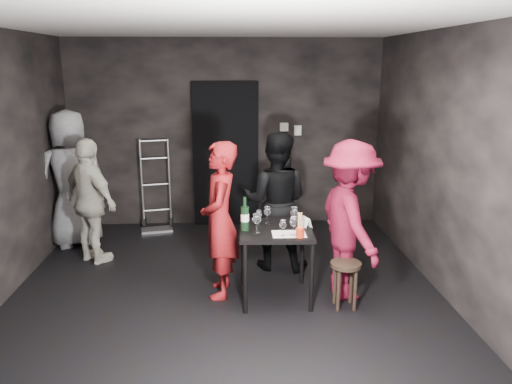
{
  "coord_description": "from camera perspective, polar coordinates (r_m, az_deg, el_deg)",
  "views": [
    {
      "loc": [
        0.05,
        -4.75,
        2.36
      ],
      "look_at": [
        0.32,
        0.25,
        1.05
      ],
      "focal_mm": 35.0,
      "sensor_mm": 36.0,
      "label": 1
    }
  ],
  "objects": [
    {
      "name": "stool",
      "position": [
        5.02,
        10.2,
        -9.11
      ],
      "size": [
        0.3,
        0.3,
        0.47
      ],
      "rotation": [
        0.0,
        0.0,
        0.18
      ],
      "color": "black",
      "rests_on": "floor"
    },
    {
      "name": "hand_truck",
      "position": [
        7.38,
        -11.26,
        -2.43
      ],
      "size": [
        0.44,
        0.36,
        1.31
      ],
      "rotation": [
        0.0,
        0.0,
        0.21
      ],
      "color": "#B2B2B7",
      "rests_on": "floor"
    },
    {
      "name": "server_red",
      "position": [
        5.06,
        -4.16,
        -2.62
      ],
      "size": [
        0.43,
        0.64,
        1.73
      ],
      "primitive_type": "imported",
      "rotation": [
        0.0,
        0.0,
        -1.6
      ],
      "color": "maroon",
      "rests_on": "floor"
    },
    {
      "name": "man_maroon",
      "position": [
        5.09,
        10.71,
        -2.48
      ],
      "size": [
        0.74,
        1.22,
        1.77
      ],
      "primitive_type": "imported",
      "rotation": [
        0.0,
        0.0,
        1.77
      ],
      "color": "maroon",
      "rests_on": "floor"
    },
    {
      "name": "wallbox_lower",
      "position": [
        7.33,
        4.78,
        7.04
      ],
      "size": [
        0.1,
        0.06,
        0.14
      ],
      "primitive_type": "cube",
      "color": "#B7B7B2",
      "rests_on": "wall_back"
    },
    {
      "name": "wine_glass_a",
      "position": [
        4.81,
        0.08,
        -3.5
      ],
      "size": [
        0.1,
        0.1,
        0.22
      ],
      "primitive_type": null,
      "rotation": [
        0.0,
        0.0,
        -0.29
      ],
      "color": "white",
      "rests_on": "tasting_table"
    },
    {
      "name": "wine_glass_d",
      "position": [
        4.75,
        3.11,
        -4.05
      ],
      "size": [
        0.08,
        0.08,
        0.18
      ],
      "primitive_type": null,
      "rotation": [
        0.0,
        0.0,
        -0.28
      ],
      "color": "white",
      "rests_on": "tasting_table"
    },
    {
      "name": "floor",
      "position": [
        5.3,
        -3.4,
        -11.83
      ],
      "size": [
        4.5,
        5.0,
        0.02
      ],
      "primitive_type": "cube",
      "color": "black",
      "rests_on": "ground"
    },
    {
      "name": "wall_right",
      "position": [
        5.33,
        21.36,
        2.7
      ],
      "size": [
        0.04,
        5.0,
        2.7
      ],
      "primitive_type": "cube",
      "color": "black",
      "rests_on": "ground"
    },
    {
      "name": "bystander_cream",
      "position": [
        6.23,
        -18.36,
        -1.01
      ],
      "size": [
        0.95,
        0.91,
        1.52
      ],
      "primitive_type": "imported",
      "rotation": [
        0.0,
        0.0,
        2.43
      ],
      "color": "beige",
      "rests_on": "floor"
    },
    {
      "name": "wine_glass_e",
      "position": [
        4.77,
        4.32,
        -3.77
      ],
      "size": [
        0.1,
        0.1,
        0.21
      ],
      "primitive_type": null,
      "rotation": [
        0.0,
        0.0,
        -0.21
      ],
      "color": "white",
      "rests_on": "tasting_table"
    },
    {
      "name": "woman_black",
      "position": [
        5.74,
        2.26,
        -0.54
      ],
      "size": [
        0.92,
        0.65,
        1.72
      ],
      "primitive_type": "imported",
      "rotation": [
        0.0,
        0.0,
        2.9
      ],
      "color": "black",
      "rests_on": "floor"
    },
    {
      "name": "wall_back",
      "position": [
        7.32,
        -3.51,
        6.66
      ],
      "size": [
        4.5,
        0.04,
        2.7
      ],
      "primitive_type": "cube",
      "color": "black",
      "rests_on": "ground"
    },
    {
      "name": "doorway",
      "position": [
        7.31,
        -3.48,
        4.26
      ],
      "size": [
        0.95,
        0.1,
        2.1
      ],
      "primitive_type": "cube",
      "color": "black",
      "rests_on": "ground"
    },
    {
      "name": "ceiling",
      "position": [
        4.76,
        -3.91,
        18.7
      ],
      "size": [
        4.5,
        5.0,
        0.02
      ],
      "primitive_type": "cube",
      "color": "silver",
      "rests_on": "ground"
    },
    {
      "name": "tasting_table",
      "position": [
        5.03,
        2.27,
        -5.23
      ],
      "size": [
        0.72,
        0.72,
        0.75
      ],
      "rotation": [
        0.0,
        0.0,
        -0.04
      ],
      "color": "black",
      "rests_on": "floor"
    },
    {
      "name": "wine_bottle",
      "position": [
        4.91,
        -1.28,
        -2.93
      ],
      "size": [
        0.08,
        0.08,
        0.34
      ],
      "rotation": [
        0.0,
        0.0,
        -0.2
      ],
      "color": "black",
      "rests_on": "tasting_table"
    },
    {
      "name": "breadstick_cup",
      "position": [
        4.73,
        5.07,
        -3.82
      ],
      "size": [
        0.08,
        0.08,
        0.26
      ],
      "rotation": [
        0.0,
        0.0,
        0.08
      ],
      "color": "red",
      "rests_on": "tasting_table"
    },
    {
      "name": "tasting_mat",
      "position": [
        4.84,
        3.79,
        -4.81
      ],
      "size": [
        0.33,
        0.22,
        0.0
      ],
      "primitive_type": "cube",
      "rotation": [
        0.0,
        0.0,
        -0.02
      ],
      "color": "white",
      "rests_on": "tasting_table"
    },
    {
      "name": "wallbox_upper",
      "position": [
        7.3,
        3.22,
        7.44
      ],
      "size": [
        0.12,
        0.06,
        0.12
      ],
      "primitive_type": "cube",
      "color": "#B7B7B2",
      "rests_on": "wall_back"
    },
    {
      "name": "bystander_grey",
      "position": [
        6.85,
        -20.44,
        2.82
      ],
      "size": [
        1.19,
        1.02,
        2.14
      ],
      "primitive_type": "imported",
      "rotation": [
        0.0,
        0.0,
        3.66
      ],
      "color": "slate",
      "rests_on": "floor"
    },
    {
      "name": "wine_glass_f",
      "position": [
        5.03,
        4.39,
        -2.73
      ],
      "size": [
        0.09,
        0.09,
        0.22
      ],
      "primitive_type": null,
      "rotation": [
        0.0,
        0.0,
        -0.09
      ],
      "color": "white",
      "rests_on": "tasting_table"
    },
    {
      "name": "reserved_card",
      "position": [
        5.05,
        5.58,
        -3.42
      ],
      "size": [
        0.12,
        0.15,
        0.1
      ],
      "primitive_type": null,
      "rotation": [
        0.0,
        0.0,
        0.33
      ],
      "color": "white",
      "rests_on": "tasting_table"
    },
    {
      "name": "wall_front",
      "position": [
        2.46,
        -4.01,
        -9.55
      ],
      "size": [
        4.5,
        0.04,
        2.7
      ],
      "primitive_type": "cube",
      "color": "black",
      "rests_on": "ground"
    },
    {
      "name": "wine_glass_c",
      "position": [
        5.1,
        1.28,
        -2.57
      ],
      "size": [
        0.1,
        0.1,
        0.2
      ],
      "primitive_type": null,
      "rotation": [
        0.0,
        0.0,
        -0.4
      ],
      "color": "white",
      "rests_on": "tasting_table"
    },
    {
      "name": "wine_glass_b",
      "position": [
        5.06,
        0.33,
        -2.87
      ],
      "size": [
        0.07,
        0.07,
        0.18
      ],
      "primitive_type": null,
      "rotation": [
        0.0,
        0.0,
        -0.01
      ],
      "color": "white",
      "rests_on": "tasting_table"
    }
  ]
}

